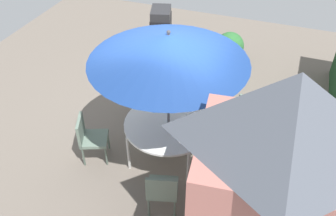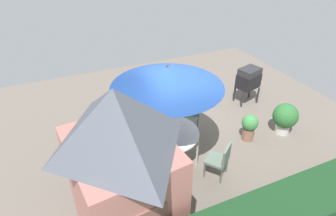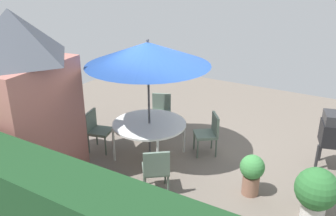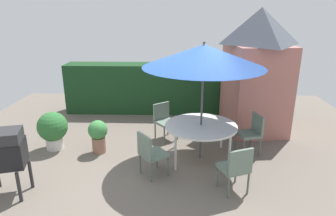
{
  "view_description": "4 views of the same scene",
  "coord_description": "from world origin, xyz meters",
  "views": [
    {
      "loc": [
        5.16,
        1.95,
        4.92
      ],
      "look_at": [
        0.74,
        0.34,
        1.12
      ],
      "focal_mm": 38.98,
      "sensor_mm": 36.0,
      "label": 1
    },
    {
      "loc": [
        2.91,
        5.33,
        4.88
      ],
      "look_at": [
        0.59,
        0.08,
        1.28
      ],
      "focal_mm": 30.53,
      "sensor_mm": 36.0,
      "label": 2
    },
    {
      "loc": [
        -3.03,
        5.94,
        3.83
      ],
      "look_at": [
        0.39,
        0.15,
        1.12
      ],
      "focal_mm": 37.98,
      "sensor_mm": 36.0,
      "label": 3
    },
    {
      "loc": [
        0.22,
        -5.57,
        3.12
      ],
      "look_at": [
        0.04,
        -0.02,
        1.28
      ],
      "focal_mm": 31.8,
      "sensor_mm": 36.0,
      "label": 4
    }
  ],
  "objects": [
    {
      "name": "bbq_grill",
      "position": [
        -2.75,
        -1.11,
        0.85
      ],
      "size": [
        0.81,
        0.67,
        1.2
      ],
      "color": "black",
      "rests_on": "ground"
    },
    {
      "name": "chair_toward_hedge",
      "position": [
        -0.29,
        -0.43,
        0.52
      ],
      "size": [
        0.65,
        0.65,
        0.9
      ],
      "color": "slate",
      "rests_on": "ground"
    },
    {
      "name": "ground_plane",
      "position": [
        0.0,
        0.0,
        0.0
      ],
      "size": [
        11.0,
        11.0,
        0.0
      ],
      "primitive_type": "plane",
      "color": "#6B6056"
    },
    {
      "name": "chair_near_shed",
      "position": [
        1.91,
        0.68,
        0.52
      ],
      "size": [
        0.57,
        0.57,
        0.9
      ],
      "color": "slate",
      "rests_on": "ground"
    },
    {
      "name": "potted_plant_by_grill",
      "position": [
        -2.65,
        0.69,
        0.51
      ],
      "size": [
        0.68,
        0.68,
        0.9
      ],
      "color": "silver",
      "rests_on": "ground"
    },
    {
      "name": "garden_shed",
      "position": [
        2.27,
        2.15,
        1.63
      ],
      "size": [
        1.68,
        1.97,
        3.18
      ],
      "color": "#B26B60",
      "rests_on": "ground"
    },
    {
      "name": "patio_table",
      "position": [
        0.73,
        0.35,
        0.73
      ],
      "size": [
        1.54,
        1.54,
        0.78
      ],
      "color": "white",
      "rests_on": "ground"
    },
    {
      "name": "chair_far_side",
      "position": [
        -0.11,
        1.41,
        0.52
      ],
      "size": [
        0.65,
        0.65,
        0.9
      ],
      "color": "slate",
      "rests_on": "ground"
    },
    {
      "name": "chair_toward_house",
      "position": [
        1.25,
        -0.95,
        0.52
      ],
      "size": [
        0.6,
        0.6,
        0.9
      ],
      "color": "slate",
      "rests_on": "ground"
    },
    {
      "name": "patio_umbrella",
      "position": [
        0.73,
        0.35,
        2.25
      ],
      "size": [
        2.47,
        2.47,
        2.53
      ],
      "color": "#4C4C51",
      "rests_on": "ground"
    },
    {
      "name": "potted_plant_by_shed",
      "position": [
        -1.57,
        0.56,
        0.44
      ],
      "size": [
        0.44,
        0.44,
        0.77
      ],
      "color": "#936651",
      "rests_on": "ground"
    }
  ]
}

